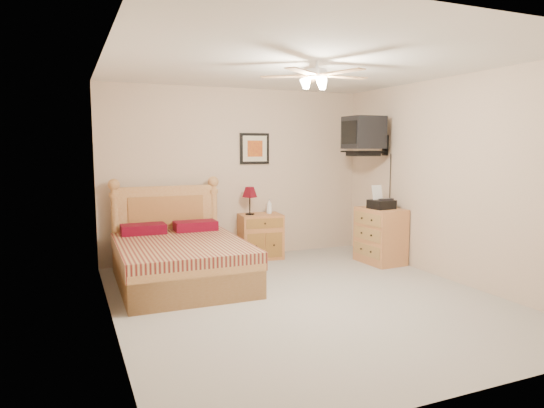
% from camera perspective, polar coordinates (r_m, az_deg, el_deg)
% --- Properties ---
extents(floor, '(4.50, 4.50, 0.00)m').
position_cam_1_polar(floor, '(5.40, 3.98, -11.07)').
color(floor, '#A09A91').
rests_on(floor, ground).
extents(ceiling, '(4.00, 4.50, 0.04)m').
position_cam_1_polar(ceiling, '(5.21, 4.21, 16.09)').
color(ceiling, white).
rests_on(ceiling, ground).
extents(wall_back, '(4.00, 0.04, 2.50)m').
position_cam_1_polar(wall_back, '(7.23, -4.11, 3.58)').
color(wall_back, '#C8AE93').
rests_on(wall_back, ground).
extents(wall_front, '(4.00, 0.04, 2.50)m').
position_cam_1_polar(wall_front, '(3.33, 22.09, -0.77)').
color(wall_front, '#C8AE93').
rests_on(wall_front, ground).
extents(wall_left, '(0.04, 4.50, 2.50)m').
position_cam_1_polar(wall_left, '(4.60, -18.64, 1.35)').
color(wall_left, '#C8AE93').
rests_on(wall_left, ground).
extents(wall_right, '(0.04, 4.50, 2.50)m').
position_cam_1_polar(wall_right, '(6.33, 20.43, 2.70)').
color(wall_right, '#C8AE93').
rests_on(wall_right, ground).
extents(bed, '(1.48, 1.93, 1.24)m').
position_cam_1_polar(bed, '(5.92, -10.69, -3.42)').
color(bed, '#B7793D').
rests_on(bed, ground).
extents(nightstand, '(0.65, 0.51, 0.66)m').
position_cam_1_polar(nightstand, '(7.21, -1.36, -3.80)').
color(nightstand, '#A86033').
rests_on(nightstand, ground).
extents(table_lamp, '(0.27, 0.27, 0.41)m').
position_cam_1_polar(table_lamp, '(7.10, -2.63, 0.39)').
color(table_lamp, '#600A17').
rests_on(table_lamp, nightstand).
extents(lotion_bottle, '(0.09, 0.09, 0.22)m').
position_cam_1_polar(lotion_bottle, '(7.19, -0.33, -0.28)').
color(lotion_bottle, white).
rests_on(lotion_bottle, nightstand).
extents(framed_picture, '(0.46, 0.04, 0.46)m').
position_cam_1_polar(framed_picture, '(7.29, -2.07, 6.53)').
color(framed_picture, black).
rests_on(framed_picture, wall_back).
extents(dresser, '(0.49, 0.69, 0.79)m').
position_cam_1_polar(dresser, '(7.07, 12.64, -3.65)').
color(dresser, '#BC7545').
rests_on(dresser, ground).
extents(fax_machine, '(0.33, 0.35, 0.32)m').
position_cam_1_polar(fax_machine, '(6.94, 12.77, 0.78)').
color(fax_machine, black).
rests_on(fax_machine, dresser).
extents(magazine_lower, '(0.30, 0.34, 0.03)m').
position_cam_1_polar(magazine_lower, '(7.18, 11.88, -0.18)').
color(magazine_lower, beige).
rests_on(magazine_lower, dresser).
extents(magazine_upper, '(0.29, 0.33, 0.02)m').
position_cam_1_polar(magazine_upper, '(7.19, 12.18, 0.01)').
color(magazine_upper, gray).
rests_on(magazine_upper, magazine_lower).
extents(wall_tv, '(0.56, 0.46, 0.58)m').
position_cam_1_polar(wall_tv, '(7.20, 11.73, 7.90)').
color(wall_tv, black).
rests_on(wall_tv, wall_right).
extents(ceiling_fan, '(1.14, 1.14, 0.28)m').
position_cam_1_polar(ceiling_fan, '(5.01, 5.29, 14.83)').
color(ceiling_fan, white).
rests_on(ceiling_fan, ceiling).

